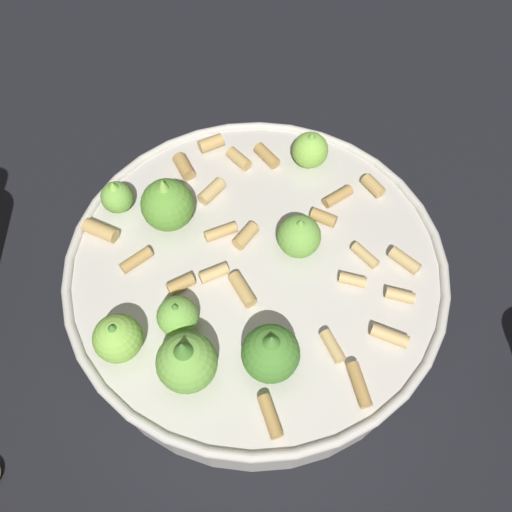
% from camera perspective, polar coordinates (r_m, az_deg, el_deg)
% --- Properties ---
extents(ground_plane, '(2.40, 2.40, 0.00)m').
position_cam_1_polar(ground_plane, '(0.52, 0.00, -3.80)').
color(ground_plane, black).
extents(cooking_pan, '(0.33, 0.33, 0.11)m').
position_cam_1_polar(cooking_pan, '(0.49, -0.32, -2.05)').
color(cooking_pan, beige).
rests_on(cooking_pan, ground).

